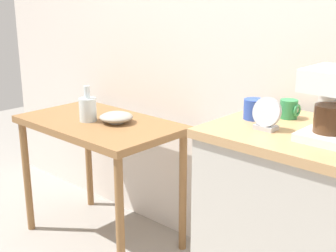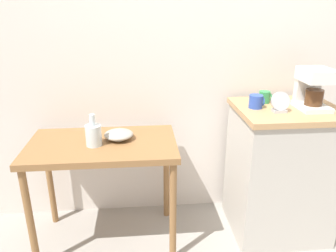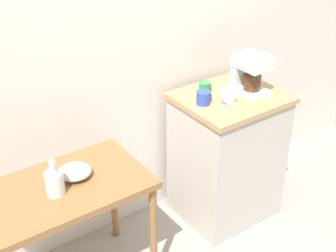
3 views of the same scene
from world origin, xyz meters
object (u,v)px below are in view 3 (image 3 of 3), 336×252
bowl_stoneware (75,172)px  coffee_maker (250,72)px  glass_carafe_vase (55,182)px  table_clock (228,97)px  mug_blue (203,98)px  mug_tall_green (205,88)px

bowl_stoneware → coffee_maker: (1.24, -0.04, 0.30)m
glass_carafe_vase → table_clock: table_clock is taller
glass_carafe_vase → coffee_maker: size_ratio=0.78×
coffee_maker → mug_blue: size_ratio=2.77×
coffee_maker → glass_carafe_vase: bearing=-178.3°
coffee_maker → mug_tall_green: size_ratio=3.23×
glass_carafe_vase → mug_tall_green: bearing=9.2°
bowl_stoneware → coffee_maker: bearing=-1.9°
bowl_stoneware → mug_blue: size_ratio=1.99×
mug_blue → mug_tall_green: 0.15m
mug_tall_green → table_clock: 0.21m
glass_carafe_vase → bowl_stoneware: bearing=28.9°
bowl_stoneware → coffee_maker: coffee_maker is taller
coffee_maker → bowl_stoneware: bearing=178.1°
coffee_maker → mug_blue: (-0.35, 0.03, -0.10)m
table_clock → mug_blue: bearing=139.4°
mug_tall_green → mug_blue: bearing=-132.1°
mug_blue → mug_tall_green: bearing=47.9°
bowl_stoneware → glass_carafe_vase: glass_carafe_vase is taller
glass_carafe_vase → coffee_maker: coffee_maker is taller
coffee_maker → mug_tall_green: coffee_maker is taller
coffee_maker → table_clock: 0.26m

